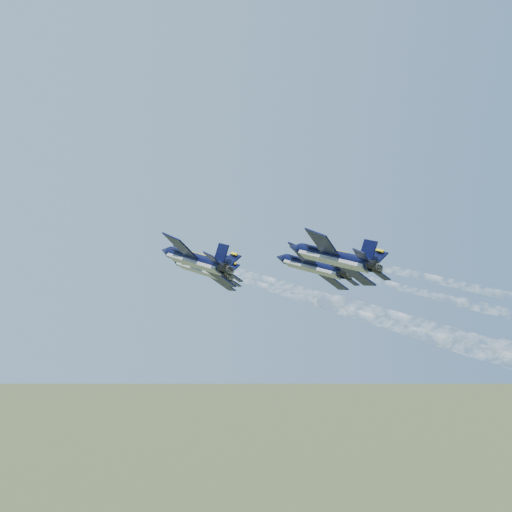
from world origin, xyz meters
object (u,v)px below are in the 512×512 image
object	(u,v)px
jet_lead	(200,268)
jet_left	(194,260)
jet_right	(312,266)
jet_slot	(333,257)

from	to	relation	value
jet_lead	jet_left	bearing A→B (deg)	-129.08
jet_lead	jet_right	bearing A→B (deg)	-56.96
jet_lead	jet_left	distance (m)	16.67
jet_lead	jet_slot	world-z (taller)	same
jet_lead	jet_right	size ratio (longest dim) A/B	1.00
jet_lead	jet_slot	xyz separation A→B (m)	(9.10, -25.44, 0.00)
jet_lead	jet_left	world-z (taller)	same
jet_right	jet_slot	xyz separation A→B (m)	(-4.16, -16.40, 0.00)
jet_left	jet_slot	size ratio (longest dim) A/B	1.00
jet_left	jet_slot	world-z (taller)	same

